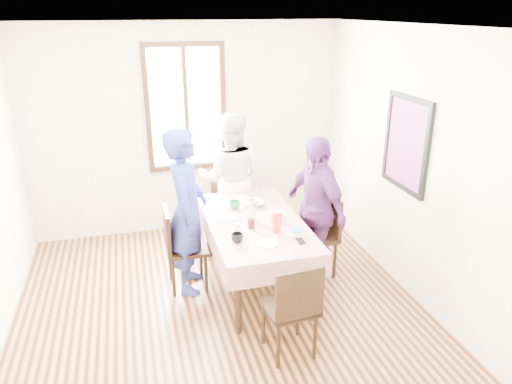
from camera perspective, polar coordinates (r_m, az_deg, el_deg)
ground at (r=4.84m, az=-3.74°, el=-14.93°), size 4.50×4.50×0.00m
back_wall at (r=6.32m, az=-8.20°, el=7.20°), size 4.00×0.00×4.00m
right_wall at (r=4.95m, az=19.19°, el=2.33°), size 0.00×4.50×4.50m
window_frame at (r=6.24m, az=-8.32°, el=9.84°), size 1.02×0.06×1.62m
window_pane at (r=6.25m, az=-8.33°, el=9.85°), size 0.90×0.02×1.50m
art_poster at (r=5.12m, az=17.43°, el=5.49°), size 0.04×0.76×0.96m
dining_table at (r=5.19m, az=-0.15°, el=-7.30°), size 0.85×1.65×0.75m
tablecloth at (r=5.02m, az=-0.15°, el=-3.47°), size 0.97×1.77×0.01m
chair_left at (r=5.17m, az=-8.23°, el=-6.63°), size 0.42×0.42×0.91m
chair_right at (r=5.40m, az=7.00°, el=-5.31°), size 0.47×0.47×0.91m
chair_far at (r=6.15m, az=-2.90°, el=-1.77°), size 0.47×0.47×0.91m
chair_near at (r=4.22m, az=3.98°, el=-13.41°), size 0.46×0.46×0.91m
person_left at (r=5.00m, az=-8.27°, el=-2.30°), size 0.55×0.72×1.76m
person_far at (r=6.00m, az=-2.92°, el=1.50°), size 0.95×0.83×1.67m
person_right at (r=5.25m, az=6.98°, el=-1.93°), size 0.62×1.01×1.61m
mug_black at (r=4.56m, az=-2.25°, el=-5.45°), size 0.13×0.13×0.09m
mug_flag at (r=4.98m, az=2.70°, el=-3.08°), size 0.13×0.13×0.09m
mug_green at (r=5.29m, az=-2.57°, el=-1.53°), size 0.17×0.17×0.09m
serving_bowl at (r=5.37m, az=-0.27°, el=-1.36°), size 0.26×0.26×0.06m
juice_carton at (r=4.73m, az=2.39°, el=-3.62°), size 0.07×0.07×0.21m
butter_tub at (r=4.70m, az=4.90°, el=-4.88°), size 0.12×0.12×0.06m
jam_jar at (r=4.83m, az=-0.56°, el=-3.78°), size 0.07×0.07×0.10m
drinking_glass at (r=4.75m, az=-2.25°, el=-4.31°), size 0.06×0.06×0.09m
smartphone at (r=4.60m, az=5.33°, el=-5.82°), size 0.07×0.14×0.01m
flower_vase at (r=5.00m, az=-0.41°, el=-2.62°), size 0.07×0.07×0.14m
plate_left at (r=5.07m, az=-3.46°, el=-3.11°), size 0.20×0.20×0.01m
plate_right at (r=5.17m, az=2.54°, el=-2.60°), size 0.20×0.20×0.01m
plate_far at (r=5.61m, az=-1.98°, el=-0.65°), size 0.20×0.20×0.01m
plate_near at (r=4.53m, az=1.30°, el=-6.14°), size 0.20×0.20×0.01m
butter_lid at (r=4.68m, az=4.92°, el=-4.50°), size 0.12×0.12×0.01m
flower_bunch at (r=4.96m, az=-0.41°, el=-1.37°), size 0.09×0.09×0.10m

